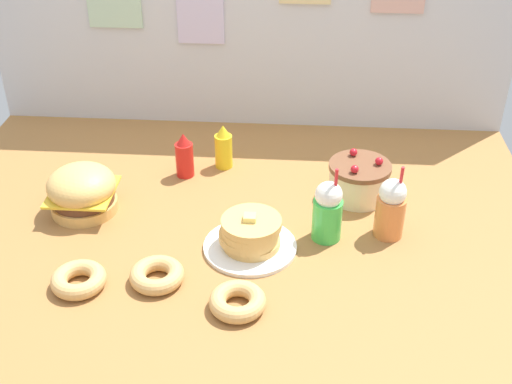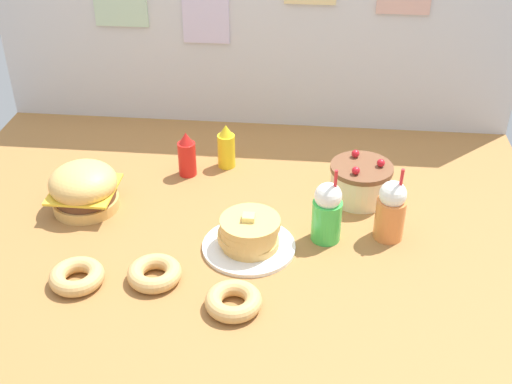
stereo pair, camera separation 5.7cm
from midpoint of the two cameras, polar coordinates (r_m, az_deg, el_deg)
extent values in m
cube|color=#9E6B38|center=(2.49, -2.94, -3.75)|extent=(2.43, 1.87, 0.02)
cube|color=silver|center=(3.10, -1.16, 13.67)|extent=(2.43, 0.03, 0.91)
cube|color=#B2D1B2|center=(3.15, -12.77, 15.88)|extent=(0.25, 0.01, 0.25)
cube|color=silver|center=(3.08, -5.37, 14.72)|extent=(0.21, 0.01, 0.23)
cylinder|color=#DBA859|center=(2.69, -15.22, -1.11)|extent=(0.26, 0.26, 0.05)
cylinder|color=#59331E|center=(2.67, -15.34, -0.39)|extent=(0.24, 0.24, 0.04)
cube|color=yellow|center=(2.66, -15.41, 0.01)|extent=(0.25, 0.25, 0.01)
ellipsoid|color=#E5B260|center=(2.64, -15.51, 0.58)|extent=(0.27, 0.27, 0.15)
cylinder|color=white|center=(2.41, -1.20, -4.76)|extent=(0.34, 0.34, 0.02)
cylinder|color=#E0AD5B|center=(2.39, -1.08, -4.33)|extent=(0.21, 0.21, 0.03)
cylinder|color=#E0AD5B|center=(2.38, -1.33, -3.79)|extent=(0.22, 0.22, 0.03)
cylinder|color=#E0AD5B|center=(2.35, -1.19, -3.34)|extent=(0.21, 0.21, 0.03)
cylinder|color=#E0AD5B|center=(2.34, -1.10, -2.71)|extent=(0.22, 0.22, 0.03)
cube|color=#F7E072|center=(2.33, -1.23, -2.23)|extent=(0.04, 0.04, 0.02)
cylinder|color=beige|center=(2.69, 8.29, 0.82)|extent=(0.24, 0.24, 0.13)
cylinder|color=brown|center=(2.65, 8.42, 2.20)|extent=(0.25, 0.25, 0.02)
sphere|color=red|center=(2.64, 10.02, 2.64)|extent=(0.03, 0.03, 0.03)
sphere|color=red|center=(2.69, 7.85, 3.43)|extent=(0.03, 0.03, 0.03)
sphere|color=red|center=(2.58, 7.93, 1.97)|extent=(0.03, 0.03, 0.03)
cylinder|color=red|center=(2.82, -6.78, 2.79)|extent=(0.08, 0.08, 0.15)
cone|color=red|center=(2.77, -6.92, 4.58)|extent=(0.06, 0.06, 0.05)
cylinder|color=yellow|center=(2.87, -3.40, 3.55)|extent=(0.08, 0.08, 0.15)
cone|color=yellow|center=(2.82, -3.46, 5.32)|extent=(0.06, 0.06, 0.05)
cylinder|color=green|center=(2.42, 5.50, -2.44)|extent=(0.11, 0.11, 0.16)
sphere|color=white|center=(2.36, 5.64, -0.31)|extent=(0.10, 0.10, 0.10)
cylinder|color=red|center=(2.35, 6.22, 0.34)|extent=(0.01, 0.03, 0.16)
cylinder|color=orange|center=(2.48, 10.87, -2.12)|extent=(0.11, 0.11, 0.16)
sphere|color=white|center=(2.42, 11.13, -0.02)|extent=(0.10, 0.10, 0.10)
cylinder|color=red|center=(2.40, 11.73, 0.61)|extent=(0.01, 0.03, 0.16)
torus|color=tan|center=(2.32, -15.81, -7.34)|extent=(0.19, 0.19, 0.06)
torus|color=#8CCC8C|center=(2.31, -15.83, -7.26)|extent=(0.18, 0.18, 0.05)
torus|color=tan|center=(2.28, -9.30, -7.13)|extent=(0.19, 0.19, 0.06)
torus|color=pink|center=(2.27, -9.31, -7.06)|extent=(0.18, 0.18, 0.05)
torus|color=tan|center=(2.15, -2.38, -9.47)|extent=(0.19, 0.19, 0.06)
torus|color=#F2E5C6|center=(2.15, -2.39, -9.39)|extent=(0.18, 0.18, 0.05)
camera|label=1|loc=(0.03, -90.66, -0.43)|focal=46.13mm
camera|label=2|loc=(0.03, 89.34, 0.43)|focal=46.13mm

